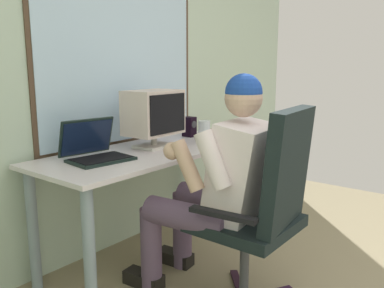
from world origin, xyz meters
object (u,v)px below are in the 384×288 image
(coffee_mug, at_px, (213,135))
(desk_speaker, at_px, (189,127))
(person_seated, at_px, (217,183))
(laptop, at_px, (94,149))
(desk, at_px, (152,168))
(office_chair, at_px, (266,201))
(crt_monitor, at_px, (154,113))
(wine_glass, at_px, (204,128))

(coffee_mug, bearing_deg, desk_speaker, 84.37)
(person_seated, relative_size, desk_speaker, 8.27)
(person_seated, relative_size, laptop, 3.35)
(desk_speaker, height_order, coffee_mug, desk_speaker)
(desk, distance_m, office_chair, 0.86)
(crt_monitor, relative_size, laptop, 1.02)
(crt_monitor, height_order, wine_glass, crt_monitor)
(desk, bearing_deg, person_seated, -99.64)
(person_seated, bearing_deg, crt_monitor, 75.31)
(office_chair, bearing_deg, person_seated, 95.66)
(crt_monitor, distance_m, laptop, 0.49)
(desk, bearing_deg, office_chair, -94.68)
(desk, relative_size, coffee_mug, 17.65)
(crt_monitor, xyz_separation_m, coffee_mug, (0.44, -0.16, -0.18))
(desk, xyz_separation_m, laptop, (-0.40, 0.06, 0.18))
(coffee_mug, bearing_deg, person_seated, -143.05)
(person_seated, distance_m, laptop, 0.73)
(desk, xyz_separation_m, coffee_mug, (0.50, -0.13, 0.16))
(desk, distance_m, desk_speaker, 0.57)
(coffee_mug, bearing_deg, office_chair, -127.99)
(desk, bearing_deg, desk_speaker, 11.95)
(desk, height_order, office_chair, office_chair)
(desk, relative_size, person_seated, 1.26)
(desk, relative_size, laptop, 4.22)
(laptop, bearing_deg, crt_monitor, -3.58)
(office_chair, height_order, desk_speaker, office_chair)
(desk, xyz_separation_m, crt_monitor, (0.06, 0.03, 0.34))
(office_chair, relative_size, laptop, 2.91)
(desk, distance_m, crt_monitor, 0.35)
(desk, distance_m, wine_glass, 0.45)
(person_seated, height_order, coffee_mug, person_seated)
(office_chair, xyz_separation_m, crt_monitor, (0.13, 0.90, 0.36))
(desk, height_order, wine_glass, wine_glass)
(laptop, distance_m, coffee_mug, 0.92)
(desk, xyz_separation_m, desk_speaker, (0.53, 0.11, 0.20))
(wine_glass, bearing_deg, desk, 157.03)
(desk_speaker, bearing_deg, laptop, -177.03)
(wine_glass, distance_m, desk_speaker, 0.31)
(office_chair, bearing_deg, crt_monitor, 81.55)
(wine_glass, bearing_deg, person_seated, -136.98)
(crt_monitor, distance_m, coffee_mug, 0.50)
(crt_monitor, bearing_deg, desk, -150.98)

